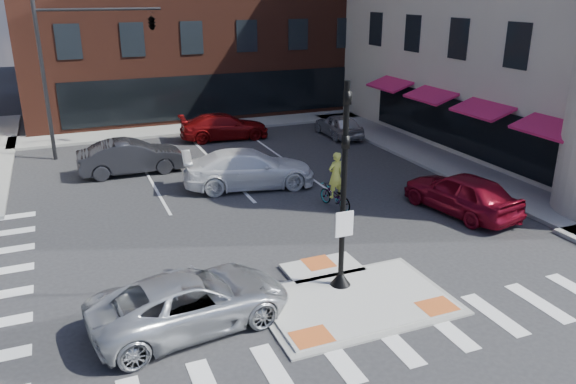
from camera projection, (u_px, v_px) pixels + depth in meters
name	position (u px, v px, depth m)	size (l,w,h in m)	color
ground	(347.00, 294.00, 16.26)	(120.00, 120.00, 0.00)	#28282B
refuge_island	(351.00, 297.00, 16.02)	(5.40, 4.65, 0.13)	gray
sidewalk_e	(441.00, 160.00, 28.81)	(3.00, 24.00, 0.15)	gray
sidewalk_n	(227.00, 124.00, 36.43)	(26.00, 3.00, 0.15)	gray
building_far_left	(78.00, 23.00, 58.31)	(10.00, 12.00, 10.00)	slate
building_far_right	(195.00, 11.00, 64.38)	(12.00, 12.00, 12.00)	brown
signal_pole	(343.00, 214.00, 15.80)	(0.60, 0.60, 5.98)	black
mast_arm_signal	(123.00, 34.00, 28.54)	(6.10, 2.24, 8.00)	black
silver_suv	(191.00, 301.00, 14.52)	(2.41, 5.23, 1.45)	silver
red_sedan	(462.00, 193.00, 21.93)	(1.96, 4.88, 1.66)	maroon
white_pickup	(249.00, 169.00, 24.87)	(2.35, 5.79, 1.68)	white
bg_car_dark	(131.00, 157.00, 26.74)	(1.72, 4.92, 1.62)	#2A2B30
bg_car_silver	(339.00, 125.00, 33.46)	(1.65, 4.10, 1.40)	silver
bg_car_red	(224.00, 127.00, 32.92)	(2.10, 5.16, 1.50)	maroon
cyclist	(335.00, 189.00, 22.46)	(1.03, 1.96, 2.33)	#3F3F44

